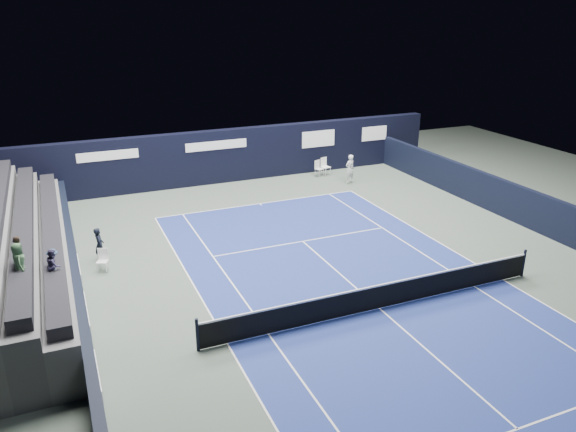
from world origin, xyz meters
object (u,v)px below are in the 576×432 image
object	(u,v)px
folding_chair_back_a	(318,167)
line_judge_chair	(103,258)
folding_chair_back_b	(325,165)
tennis_player	(350,169)
tennis_net	(380,296)

from	to	relation	value
folding_chair_back_a	line_judge_chair	distance (m)	15.99
folding_chair_back_b	tennis_player	xyz separation A→B (m)	(0.59, -2.09, 0.24)
line_judge_chair	tennis_player	distance (m)	16.01
folding_chair_back_b	tennis_net	world-z (taller)	tennis_net
tennis_net	tennis_player	world-z (taller)	tennis_player
line_judge_chair	folding_chair_back_a	bearing A→B (deg)	54.62
folding_chair_back_b	tennis_net	bearing A→B (deg)	-124.81
folding_chair_back_a	tennis_net	world-z (taller)	tennis_net
folding_chair_back_b	folding_chair_back_a	bearing A→B (deg)	176.29
folding_chair_back_a	tennis_player	xyz separation A→B (m)	(1.08, -1.99, 0.29)
folding_chair_back_b	line_judge_chair	world-z (taller)	folding_chair_back_b
folding_chair_back_a	folding_chair_back_b	distance (m)	0.50
line_judge_chair	tennis_net	world-z (taller)	tennis_net
line_judge_chair	tennis_net	distance (m)	10.86
folding_chair_back_b	tennis_net	size ratio (longest dim) A/B	0.08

